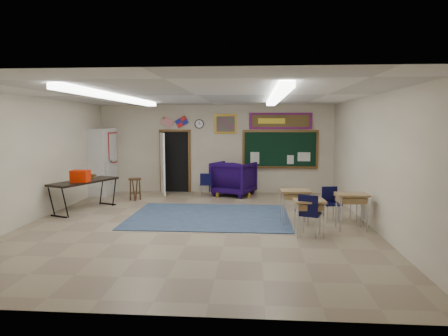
# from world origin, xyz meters

# --- Properties ---
(floor) EXTENTS (9.00, 9.00, 0.00)m
(floor) POSITION_xyz_m (0.00, 0.00, 0.00)
(floor) COLOR gray
(floor) RESTS_ON ground
(back_wall) EXTENTS (8.00, 0.04, 3.00)m
(back_wall) POSITION_xyz_m (0.00, 4.50, 1.50)
(back_wall) COLOR beige
(back_wall) RESTS_ON floor
(front_wall) EXTENTS (8.00, 0.04, 3.00)m
(front_wall) POSITION_xyz_m (0.00, -4.50, 1.50)
(front_wall) COLOR beige
(front_wall) RESTS_ON floor
(left_wall) EXTENTS (0.04, 9.00, 3.00)m
(left_wall) POSITION_xyz_m (-4.00, 0.00, 1.50)
(left_wall) COLOR beige
(left_wall) RESTS_ON floor
(right_wall) EXTENTS (0.04, 9.00, 3.00)m
(right_wall) POSITION_xyz_m (4.00, 0.00, 1.50)
(right_wall) COLOR beige
(right_wall) RESTS_ON floor
(ceiling) EXTENTS (8.00, 9.00, 0.04)m
(ceiling) POSITION_xyz_m (0.00, 0.00, 3.00)
(ceiling) COLOR white
(ceiling) RESTS_ON back_wall
(area_rug) EXTENTS (4.00, 3.00, 0.02)m
(area_rug) POSITION_xyz_m (0.20, 0.80, 0.01)
(area_rug) COLOR #38516A
(area_rug) RESTS_ON floor
(fluorescent_strips) EXTENTS (3.86, 6.00, 0.10)m
(fluorescent_strips) POSITION_xyz_m (0.00, 0.00, 2.94)
(fluorescent_strips) COLOR white
(fluorescent_strips) RESTS_ON ceiling
(doorway) EXTENTS (1.10, 0.89, 2.16)m
(doorway) POSITION_xyz_m (-1.50, 4.35, 1.06)
(doorway) COLOR black
(doorway) RESTS_ON back_wall
(chalkboard) EXTENTS (2.55, 0.14, 1.30)m
(chalkboard) POSITION_xyz_m (2.20, 4.46, 1.46)
(chalkboard) COLOR brown
(chalkboard) RESTS_ON back_wall
(bulletin_board) EXTENTS (2.10, 0.05, 0.55)m
(bulletin_board) POSITION_xyz_m (2.20, 4.47, 2.45)
(bulletin_board) COLOR red
(bulletin_board) RESTS_ON back_wall
(framed_art_print) EXTENTS (0.75, 0.05, 0.65)m
(framed_art_print) POSITION_xyz_m (0.35, 4.47, 2.35)
(framed_art_print) COLOR #AD8221
(framed_art_print) RESTS_ON back_wall
(wall_clock) EXTENTS (0.32, 0.05, 0.32)m
(wall_clock) POSITION_xyz_m (-0.55, 4.47, 2.35)
(wall_clock) COLOR black
(wall_clock) RESTS_ON back_wall
(wall_flags) EXTENTS (1.16, 0.06, 0.70)m
(wall_flags) POSITION_xyz_m (-1.40, 4.44, 2.48)
(wall_flags) COLOR red
(wall_flags) RESTS_ON back_wall
(storage_cabinet) EXTENTS (0.59, 1.25, 2.20)m
(storage_cabinet) POSITION_xyz_m (-3.71, 3.85, 1.10)
(storage_cabinet) COLOR silver
(storage_cabinet) RESTS_ON floor
(wingback_armchair) EXTENTS (1.59, 1.60, 1.12)m
(wingback_armchair) POSITION_xyz_m (0.66, 3.94, 0.56)
(wingback_armchair) COLOR #130533
(wingback_armchair) RESTS_ON floor
(student_chair_reading) EXTENTS (0.40, 0.40, 0.78)m
(student_chair_reading) POSITION_xyz_m (-0.21, 3.59, 0.39)
(student_chair_reading) COLOR black
(student_chair_reading) RESTS_ON floor
(student_chair_desk_a) EXTENTS (0.58, 0.58, 0.90)m
(student_chair_desk_a) POSITION_xyz_m (2.49, -0.82, 0.45)
(student_chair_desk_a) COLOR black
(student_chair_desk_a) RESTS_ON floor
(student_chair_desk_b) EXTENTS (0.47, 0.47, 0.83)m
(student_chair_desk_b) POSITION_xyz_m (3.19, 0.48, 0.42)
(student_chair_desk_b) COLOR black
(student_chair_desk_b) RESTS_ON floor
(student_desk_front_left) EXTENTS (0.71, 0.56, 0.82)m
(student_desk_front_left) POSITION_xyz_m (2.28, 0.18, 0.46)
(student_desk_front_left) COLOR olive
(student_desk_front_left) RESTS_ON floor
(student_desk_front_right) EXTENTS (0.62, 0.52, 0.65)m
(student_desk_front_right) POSITION_xyz_m (3.54, 0.63, 0.36)
(student_desk_front_right) COLOR olive
(student_desk_front_right) RESTS_ON floor
(student_desk_back_left) EXTENTS (0.67, 0.52, 0.77)m
(student_desk_back_left) POSITION_xyz_m (2.48, -0.81, 0.43)
(student_desk_back_left) COLOR olive
(student_desk_back_left) RESTS_ON floor
(student_desk_back_right) EXTENTS (0.70, 0.54, 0.82)m
(student_desk_back_right) POSITION_xyz_m (3.49, -0.22, 0.46)
(student_desk_back_right) COLOR olive
(student_desk_back_right) RESTS_ON floor
(folding_table) EXTENTS (1.37, 2.10, 1.14)m
(folding_table) POSITION_xyz_m (-3.27, 1.26, 0.45)
(folding_table) COLOR black
(folding_table) RESTS_ON floor
(wooden_stool) EXTENTS (0.39, 0.39, 0.69)m
(wooden_stool) POSITION_xyz_m (-2.34, 2.82, 0.35)
(wooden_stool) COLOR #4C3317
(wooden_stool) RESTS_ON floor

